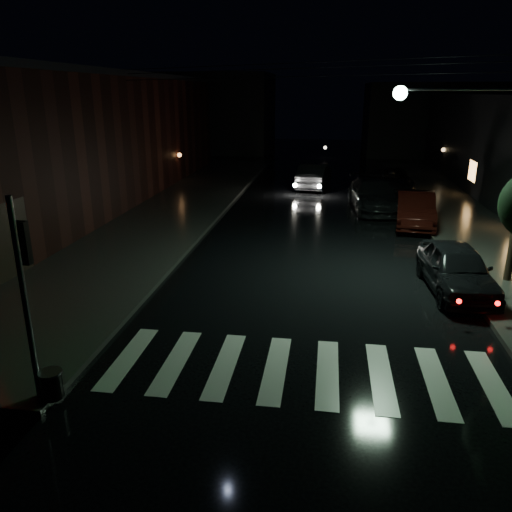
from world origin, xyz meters
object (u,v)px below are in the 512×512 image
at_px(parked_car_d, 393,179).
at_px(oncoming_car, 314,176).
at_px(parked_car_a, 456,269).
at_px(parked_car_c, 374,195).
at_px(parked_car_b, 415,209).

bearing_deg(parked_car_d, oncoming_car, 179.49).
bearing_deg(oncoming_car, parked_car_d, -173.20).
distance_m(parked_car_a, parked_car_c, 11.73).
distance_m(parked_car_a, parked_car_b, 8.39).
relative_size(parked_car_b, parked_car_d, 0.97).
height_order(parked_car_c, parked_car_d, parked_car_c).
relative_size(parked_car_c, parked_car_d, 1.13).
bearing_deg(parked_car_a, parked_car_d, 86.61).
bearing_deg(parked_car_a, parked_car_b, 86.61).
bearing_deg(parked_car_b, parked_car_c, 124.41).
height_order(parked_car_a, parked_car_c, parked_car_c).
distance_m(parked_car_a, oncoming_car, 18.36).
height_order(parked_car_a, parked_car_d, parked_car_a).
bearing_deg(parked_car_c, oncoming_car, 114.23).
bearing_deg(parked_car_a, oncoming_car, 102.80).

